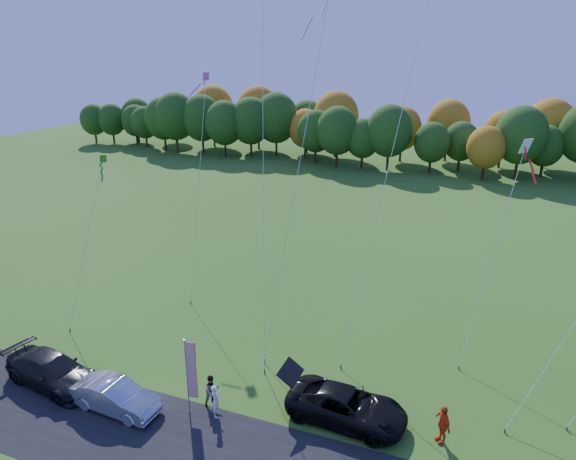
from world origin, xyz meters
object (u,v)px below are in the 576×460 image
(silver_sedan, at_px, (116,396))
(person_east, at_px, (442,424))
(feather_flag, at_px, (190,369))
(black_suv, at_px, (347,406))

(silver_sedan, height_order, person_east, person_east)
(person_east, bearing_deg, feather_flag, -113.75)
(silver_sedan, bearing_deg, feather_flag, -69.90)
(person_east, xyz_separation_m, feather_flag, (-11.25, -2.34, 1.51))
(black_suv, relative_size, person_east, 3.01)
(silver_sedan, xyz_separation_m, feather_flag, (3.58, 1.12, 1.70))
(silver_sedan, relative_size, feather_flag, 1.13)
(black_suv, distance_m, person_east, 4.28)
(person_east, bearing_deg, black_suv, -123.07)
(black_suv, xyz_separation_m, person_east, (4.28, 0.18, 0.15))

